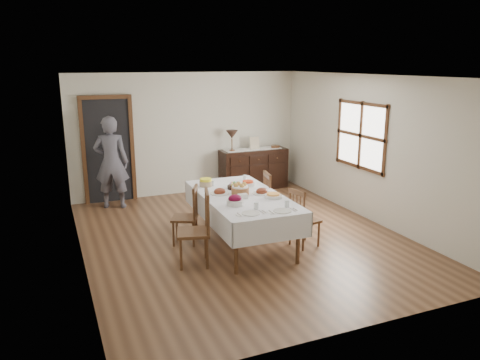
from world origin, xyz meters
name	(u,v)px	position (x,y,z in m)	size (l,w,h in m)	color
ground	(242,237)	(0.00, 0.00, 0.00)	(6.00, 6.00, 0.00)	brown
room_shell	(224,135)	(-0.15, 0.42, 1.64)	(5.02, 6.02, 2.65)	silver
dining_table	(242,201)	(-0.12, -0.25, 0.71)	(1.24, 2.36, 0.80)	white
chair_left_near	(197,228)	(-1.00, -0.72, 0.54)	(0.55, 0.55, 1.07)	#51311B
chair_left_far	(188,215)	(-0.89, 0.10, 0.47)	(0.52, 0.52, 0.93)	#51311B
chair_right_near	(302,217)	(0.71, -0.71, 0.47)	(0.45, 0.45, 0.93)	#51311B
chair_right_far	(275,201)	(0.64, 0.11, 0.51)	(0.50, 0.50, 1.02)	#51311B
sideboard	(253,169)	(1.43, 2.72, 0.46)	(1.51, 0.55, 0.91)	black
person	(111,159)	(-1.71, 2.51, 0.97)	(0.61, 0.39, 1.94)	#545360
bread_basket	(240,189)	(-0.12, -0.19, 0.88)	(0.28, 0.28, 0.19)	brown
egg_basket	(235,186)	(-0.07, 0.13, 0.84)	(0.27, 0.27, 0.11)	black
ham_platter_a	(220,192)	(-0.41, -0.05, 0.83)	(0.30, 0.30, 0.11)	silver
ham_platter_b	(262,192)	(0.20, -0.30, 0.83)	(0.30, 0.30, 0.11)	silver
beet_bowl	(235,201)	(-0.41, -0.69, 0.87)	(0.25, 0.25, 0.15)	silver
carrot_bowl	(248,183)	(0.19, 0.22, 0.84)	(0.22, 0.22, 0.09)	silver
pineapple_bowl	(206,182)	(-0.46, 0.47, 0.87)	(0.21, 0.21, 0.13)	tan
casserole_dish	(273,196)	(0.27, -0.57, 0.83)	(0.27, 0.27, 0.07)	silver
butter_dish	(243,196)	(-0.18, -0.43, 0.84)	(0.14, 0.09, 0.07)	silver
setting_left	(252,211)	(-0.32, -1.09, 0.82)	(0.42, 0.31, 0.10)	silver
setting_right	(284,208)	(0.13, -1.17, 0.82)	(0.42, 0.31, 0.10)	silver
glass_far_a	(213,183)	(-0.35, 0.45, 0.85)	(0.07, 0.07, 0.09)	white
glass_far_b	(245,178)	(0.29, 0.58, 0.85)	(0.06, 0.06, 0.09)	white
runner	(252,149)	(1.41, 2.73, 0.91)	(1.30, 0.35, 0.01)	white
table_lamp	(232,135)	(0.90, 2.70, 1.26)	(0.26, 0.26, 0.46)	brown
picture_frame	(254,143)	(1.44, 2.71, 1.05)	(0.22, 0.08, 0.28)	beige
deco_bowl	(275,147)	(1.95, 2.68, 0.94)	(0.20, 0.20, 0.06)	#51311B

